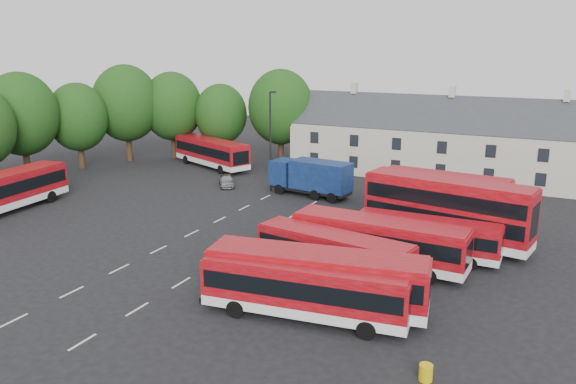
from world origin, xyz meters
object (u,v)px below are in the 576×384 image
silver_car (226,180)px  lamppost (271,139)px  box_truck (311,176)px  grit_bin (426,372)px  bus_west (4,189)px  bus_row_a (305,286)px  bus_dd_south (447,208)px

silver_car → lamppost: (5.18, 0.15, 4.70)m
box_truck → grit_bin: bearing=-49.8°
bus_west → box_truck: size_ratio=1.49×
grit_bin → box_truck: bearing=123.3°
bus_row_a → grit_bin: bus_row_a is taller
bus_west → silver_car: bus_west is taller
bus_dd_south → grit_bin: bearing=-71.7°
bus_dd_south → silver_car: size_ratio=3.44×
bus_dd_south → grit_bin: size_ratio=16.38×
grit_bin → lamppost: bearing=129.7°
bus_west → grit_bin: bearing=-108.2°
bus_row_a → bus_dd_south: 15.78m
bus_row_a → bus_dd_south: bus_dd_south is taller
grit_bin → silver_car: bearing=136.0°
bus_row_a → grit_bin: bearing=-29.3°
bus_dd_south → lamppost: bearing=166.5°
bus_row_a → lamppost: bearing=114.7°
bus_west → box_truck: (21.70, 16.96, -0.09)m
bus_row_a → bus_dd_south: (4.35, 15.14, 0.92)m
bus_west → grit_bin: 39.98m
box_truck → grit_bin: 31.31m
box_truck → lamppost: size_ratio=0.84×
bus_row_a → silver_car: size_ratio=3.17×
bus_dd_south → bus_west: size_ratio=0.99×
bus_row_a → bus_dd_south: size_ratio=0.92×
bus_row_a → bus_west: size_ratio=0.91×
grit_bin → bus_west: bearing=166.7°
bus_west → bus_row_a: bearing=-106.2°
bus_row_a → box_truck: box_truck is taller
bus_dd_south → bus_west: (-36.09, -8.86, -0.73)m
bus_row_a → box_truck: bearing=106.1°
bus_dd_south → bus_west: bus_dd_south is taller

